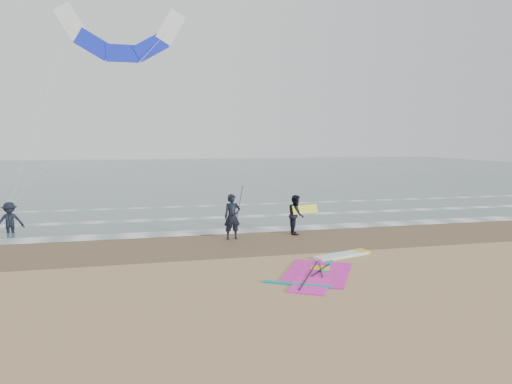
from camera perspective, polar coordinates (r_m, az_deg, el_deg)
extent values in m
plane|color=tan|center=(14.14, 10.89, -11.04)|extent=(120.00, 120.00, 0.00)
cube|color=#47605E|center=(60.68, -7.92, 2.54)|extent=(120.00, 80.00, 0.02)
cube|color=brown|center=(19.57, 3.68, -5.95)|extent=(120.00, 5.00, 0.01)
cube|color=white|center=(21.63, 1.98, -4.66)|extent=(120.00, 1.20, 0.02)
cube|color=white|center=(25.26, -0.28, -3.02)|extent=(120.00, 0.70, 0.02)
cube|color=white|center=(29.61, -2.23, -1.60)|extent=(120.00, 0.50, 0.01)
cube|color=white|center=(17.04, 10.59, -7.79)|extent=(2.25, 1.19, 0.11)
cube|color=yellow|center=(17.71, 13.07, -7.28)|extent=(0.54, 0.62, 0.11)
cube|color=#FF20BE|center=(14.90, 7.70, -9.97)|extent=(3.07, 3.39, 0.04)
cube|color=#FF20BE|center=(13.66, 6.81, -11.50)|extent=(1.70, 1.89, 0.04)
cube|color=#0C8C99|center=(16.24, 9.18, -8.60)|extent=(1.57, 2.53, 0.04)
cube|color=#0C8C99|center=(13.71, 5.15, -11.41)|extent=(1.84, 1.18, 0.04)
cube|color=yellow|center=(15.39, 8.04, -9.43)|extent=(0.79, 0.76, 0.05)
cylinder|color=black|center=(14.62, 6.65, -10.18)|extent=(1.62, 2.76, 0.05)
cylinder|color=black|center=(15.11, 8.10, -9.58)|extent=(1.08, 1.20, 0.04)
cylinder|color=black|center=(15.11, 8.10, -9.58)|extent=(0.52, 1.51, 0.04)
imported|color=black|center=(19.45, -2.99, -3.11)|extent=(0.74, 0.51, 1.95)
imported|color=black|center=(20.61, 5.00, -2.82)|extent=(0.82, 0.97, 1.78)
imported|color=black|center=(23.38, -28.45, -2.46)|extent=(1.30, 0.95, 1.79)
cylinder|color=black|center=(19.43, -2.12, -1.76)|extent=(0.17, 0.86, 1.82)
cube|color=yellow|center=(20.61, 6.15, -2.16)|extent=(1.30, 0.51, 0.39)
cube|color=white|center=(25.84, -22.18, 19.10)|extent=(1.60, 0.13, 1.89)
cube|color=#1527E3|center=(25.50, -19.67, 16.99)|extent=(1.89, 0.14, 1.60)
cube|color=#1527E3|center=(25.33, -16.32, 16.30)|extent=(1.68, 0.14, 0.88)
cube|color=#1527E3|center=(25.37, -13.00, 17.25)|extent=(1.89, 0.14, 1.60)
cube|color=white|center=(25.61, -10.60, 19.57)|extent=(1.60, 0.13, 1.89)
cylinder|color=beige|center=(24.15, -25.27, 9.24)|extent=(2.60, 2.65, 8.85)
cylinder|color=beige|center=(23.77, -19.39, 9.55)|extent=(7.50, 2.65, 8.85)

